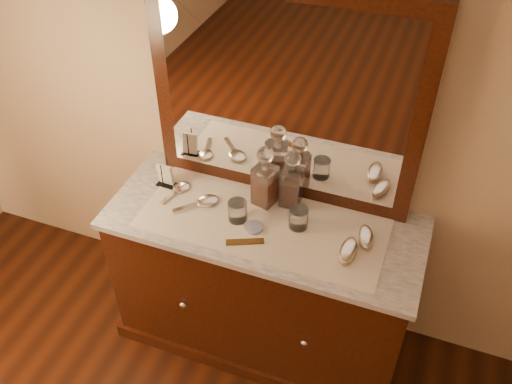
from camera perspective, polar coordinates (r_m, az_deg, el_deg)
dresser_cabinet at (r=2.81m, az=0.73°, el=-9.45°), size 1.40×0.55×0.82m
dresser_plinth at (r=3.10m, az=0.67°, el=-13.82°), size 1.46×0.59×0.08m
knob_left at (r=2.70m, az=-7.51°, el=-11.44°), size 0.04×0.04×0.04m
knob_right at (r=2.56m, az=5.01°, el=-15.23°), size 0.04×0.04×0.04m
marble_top at (r=2.50m, az=0.81°, el=-3.20°), size 1.44×0.59×0.03m
mirror_frame at (r=2.37m, az=2.98°, el=9.73°), size 1.20×0.08×1.00m
mirror_glass at (r=2.34m, az=2.71°, el=9.33°), size 1.06×0.01×0.86m
lace_runner at (r=2.47m, az=0.65°, el=-3.22°), size 1.10×0.45×0.00m
pin_dish at (r=2.44m, az=-0.24°, el=-3.68°), size 0.11×0.11×0.01m
comb at (r=2.38m, az=-1.15°, el=-5.15°), size 0.16×0.09×0.01m
napkin_rack at (r=2.67m, az=-9.31°, el=1.65°), size 0.10×0.06×0.14m
decanter_left at (r=2.50m, az=0.93°, el=1.06°), size 0.11×0.11×0.31m
decanter_right at (r=2.50m, az=3.66°, el=0.81°), size 0.10×0.10×0.30m
brush_near at (r=2.35m, az=9.48°, el=-6.05°), size 0.07×0.16×0.04m
brush_far at (r=2.42m, az=11.24°, el=-4.64°), size 0.10×0.15×0.04m
hand_mirror_outer at (r=2.66m, az=-7.92°, el=0.30°), size 0.10×0.20×0.02m
hand_mirror_inner at (r=2.57m, az=-5.46°, el=-1.03°), size 0.19×0.20×0.02m
tumblers at (r=2.44m, az=1.22°, el=-2.32°), size 0.35×0.14×0.10m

